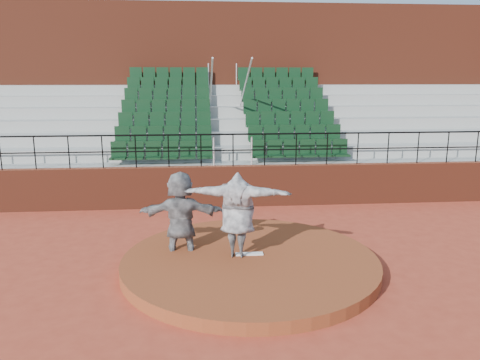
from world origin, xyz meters
name	(u,v)px	position (x,y,z in m)	size (l,w,h in m)	color
ground	(250,268)	(0.00, 0.00, 0.00)	(90.00, 90.00, 0.00)	#A33924
pitchers_mound	(250,263)	(0.00, 0.00, 0.12)	(5.50, 5.50, 0.25)	brown
pitching_rubber	(249,254)	(0.00, 0.15, 0.27)	(0.60, 0.15, 0.03)	white
boundary_wall	(233,186)	(0.00, 5.00, 0.65)	(24.00, 0.30, 1.30)	maroon
wall_railing	(233,143)	(0.00, 5.00, 2.03)	(24.04, 0.05, 1.03)	black
seating_deck	(226,145)	(0.00, 8.65, 1.44)	(24.00, 5.97, 4.63)	#9B9B95
press_box_facade	(221,87)	(0.00, 12.60, 3.55)	(24.00, 3.00, 7.10)	maroon
pitcher	(237,215)	(-0.26, 0.11, 1.18)	(2.28, 0.62, 1.85)	black
fielder	(181,216)	(-1.48, 0.61, 1.02)	(1.90, 0.60, 2.05)	black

